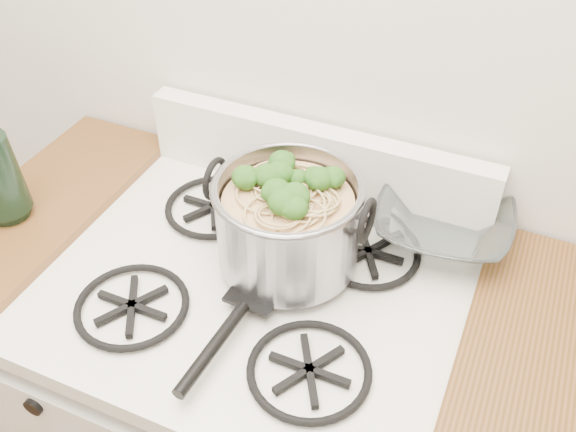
{
  "coord_description": "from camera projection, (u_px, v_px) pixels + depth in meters",
  "views": [
    {
      "loc": [
        0.39,
        0.53,
        1.77
      ],
      "look_at": [
        0.04,
        1.33,
        1.03
      ],
      "focal_mm": 40.0,
      "sensor_mm": 36.0,
      "label": 1
    }
  ],
  "objects": [
    {
      "name": "gas_range",
      "position": [
        261.0,
        420.0,
        1.49
      ],
      "size": [
        0.76,
        0.66,
        0.92
      ],
      "color": "white",
      "rests_on": "ground"
    },
    {
      "name": "counter_left",
      "position": [
        83.0,
        343.0,
        1.64
      ],
      "size": [
        0.25,
        0.65,
        0.92
      ],
      "color": "silver",
      "rests_on": "ground"
    },
    {
      "name": "stock_pot",
      "position": [
        288.0,
        223.0,
        1.15
      ],
      "size": [
        0.3,
        0.27,
        0.18
      ],
      "color": "gray",
      "rests_on": "gas_range"
    },
    {
      "name": "spatula",
      "position": [
        259.0,
        285.0,
        1.14
      ],
      "size": [
        0.31,
        0.33,
        0.02
      ],
      "primitive_type": null,
      "rotation": [
        0.0,
        0.0,
        -0.06
      ],
      "color": "black",
      "rests_on": "gas_range"
    },
    {
      "name": "glass_bowl",
      "position": [
        442.0,
        230.0,
        1.25
      ],
      "size": [
        0.11,
        0.11,
        0.03
      ],
      "primitive_type": "imported",
      "rotation": [
        0.0,
        0.0,
        0.08
      ],
      "color": "white",
      "rests_on": "gas_range"
    }
  ]
}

